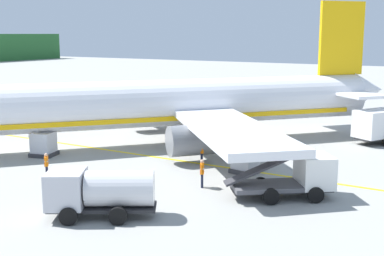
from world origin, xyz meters
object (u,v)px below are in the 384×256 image
at_px(service_truck_fuel, 99,190).
at_px(crew_loader_left, 202,151).
at_px(service_truck_catering, 384,124).
at_px(cargo_container_far, 246,160).
at_px(crew_supervisor, 202,171).
at_px(airliner_foreground, 171,104).
at_px(cargo_container_near, 43,144).
at_px(service_truck_baggage, 299,177).
at_px(crew_marshaller, 46,164).

bearing_deg(service_truck_fuel, crew_loader_left, 4.22).
height_order(service_truck_catering, cargo_container_far, service_truck_catering).
bearing_deg(service_truck_fuel, crew_supervisor, -15.05).
bearing_deg(crew_loader_left, airliner_foreground, 50.68).
height_order(service_truck_fuel, cargo_container_far, service_truck_fuel).
bearing_deg(cargo_container_near, service_truck_fuel, -122.68).
distance_m(service_truck_baggage, service_truck_catering, 17.92).
bearing_deg(airliner_foreground, service_truck_catering, -56.81).
distance_m(service_truck_fuel, crew_loader_left, 11.86).
bearing_deg(crew_supervisor, crew_marshaller, 109.45).
bearing_deg(cargo_container_far, crew_marshaller, 126.82).
bearing_deg(service_truck_baggage, cargo_container_far, 56.13).
relative_size(airliner_foreground, service_truck_baggage, 5.87).
distance_m(airliner_foreground, crew_marshaller, 12.90).
height_order(service_truck_fuel, crew_marshaller, service_truck_fuel).
distance_m(service_truck_catering, crew_supervisor, 20.19).
distance_m(service_truck_fuel, crew_marshaller, 8.44).
bearing_deg(crew_supervisor, service_truck_baggage, -78.14).
height_order(service_truck_fuel, service_truck_catering, service_truck_catering).
height_order(airliner_foreground, cargo_container_far, airliner_foreground).
height_order(airliner_foreground, service_truck_baggage, airliner_foreground).
distance_m(service_truck_baggage, crew_loader_left, 9.08).
xyz_separation_m(service_truck_fuel, crew_loader_left, (11.82, 0.87, -0.40)).
bearing_deg(cargo_container_far, service_truck_fuel, 166.61).
xyz_separation_m(cargo_container_near, crew_loader_left, (3.89, -11.49, 0.08)).
bearing_deg(service_truck_baggage, crew_supervisor, 101.86).
bearing_deg(cargo_container_far, service_truck_baggage, -123.87).
bearing_deg(service_truck_catering, crew_marshaller, 144.20).
relative_size(service_truck_fuel, crew_supervisor, 3.22).
bearing_deg(service_truck_baggage, cargo_container_near, 90.84).
height_order(cargo_container_near, crew_loader_left, cargo_container_near).
xyz_separation_m(service_truck_catering, crew_loader_left, (-14.28, 9.45, -0.57)).
distance_m(service_truck_fuel, crew_supervisor, 7.31).
bearing_deg(service_truck_fuel, crew_marshaller, 63.93).
relative_size(airliner_foreground, crew_marshaller, 20.62).
bearing_deg(airliner_foreground, cargo_container_far, -118.41).
bearing_deg(crew_supervisor, cargo_container_far, -10.65).
bearing_deg(service_truck_fuel, service_truck_catering, -18.19).
distance_m(airliner_foreground, cargo_container_near, 10.61).
xyz_separation_m(airliner_foreground, cargo_container_near, (-8.39, 5.99, -2.48)).
xyz_separation_m(airliner_foreground, crew_supervisor, (-9.27, -8.26, -2.38)).
relative_size(service_truck_catering, crew_loader_left, 3.52).
distance_m(airliner_foreground, cargo_container_far, 10.63).
relative_size(cargo_container_near, crew_marshaller, 1.26).
distance_m(service_truck_fuel, service_truck_baggage, 11.10).
distance_m(service_truck_baggage, cargo_container_far, 5.73).
bearing_deg(crew_loader_left, service_truck_catering, -33.49).
height_order(service_truck_fuel, crew_loader_left, service_truck_fuel).
bearing_deg(crew_loader_left, cargo_container_near, 108.70).
xyz_separation_m(service_truck_fuel, service_truck_baggage, (8.22, -7.46, -0.20)).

